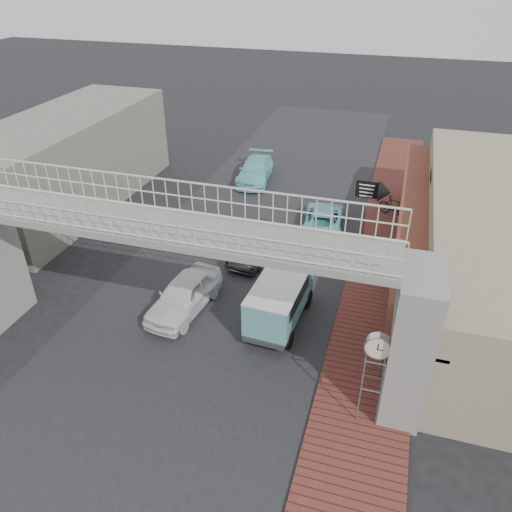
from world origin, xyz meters
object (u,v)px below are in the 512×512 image
Objects in this scene: motorcycle_far at (394,207)px; arrow_sign at (383,192)px; white_hatchback at (184,295)px; dark_sedan at (257,244)px; angkot_curb at (323,218)px; street_clock at (377,350)px; angkot_van at (279,297)px; angkot_far at (255,170)px; motorcycle_near at (385,259)px.

arrow_sign is at bearing -168.22° from motorcycle_far.
motorcycle_far is at bearing 62.06° from white_hatchback.
dark_sedan is 0.95× the size of angkot_curb.
dark_sedan is 4.43m from angkot_curb.
arrow_sign reaches higher than motorcycle_far.
arrow_sign is (6.87, 8.33, 1.77)m from white_hatchback.
street_clock is 1.09× the size of arrow_sign.
white_hatchback is 2.22× the size of motorcycle_far.
angkot_van is (2.24, -4.51, 0.54)m from dark_sedan.
angkot_curb is 3.36m from arrow_sign.
motorcycle_near is at bearing -50.20° from angkot_far.
motorcycle_near is 3.58m from arrow_sign.
white_hatchback reaches higher than motorcycle_near.
angkot_far is at bearing 101.88° from white_hatchback.
motorcycle_far is (5.92, 5.97, -0.00)m from dark_sedan.
white_hatchback is at bearing -172.19° from angkot_van.
white_hatchback is at bearing 171.66° from motorcycle_far.
arrow_sign reaches higher than motorcycle_near.
angkot_far is at bearing 29.28° from motorcycle_near.
white_hatchback is at bearing -91.56° from angkot_far.
dark_sedan is 9.25m from angkot_far.
white_hatchback is 13.68m from angkot_far.
angkot_van is at bearing -75.90° from angkot_far.
angkot_far is at bearing 148.69° from arrow_sign.
angkot_far is at bearing 114.21° from dark_sedan.
motorcycle_far reaches higher than motorcycle_near.
angkot_curb is at bearing 71.22° from white_hatchback.
street_clock reaches higher than arrow_sign.
angkot_van is at bearing -108.60° from arrow_sign.
angkot_far reaches higher than angkot_curb.
angkot_curb is (2.49, 3.66, -0.07)m from dark_sedan.
motorcycle_near is at bearing 131.72° from angkot_curb.
motorcycle_near is 0.53× the size of arrow_sign.
dark_sedan is (1.59, 4.81, -0.04)m from white_hatchback.
angkot_curb is 1.44× the size of arrow_sign.
street_clock is at bearing 164.21° from motorcycle_near.
white_hatchback reaches higher than angkot_curb.
street_clock is (7.63, -3.43, 2.05)m from white_hatchback.
angkot_far reaches higher than dark_sedan.
arrow_sign reaches higher than angkot_van.
angkot_curb is at bearing 150.44° from motorcycle_far.
angkot_van is 6.28m from motorcycle_near.
arrow_sign is at bearing 57.45° from white_hatchback.
angkot_van is at bearing 82.45° from angkot_curb.
arrow_sign is at bearing 72.74° from angkot_van.
street_clock is (8.81, -17.06, 2.09)m from angkot_far.
motorcycle_near is (7.44, 5.39, -0.20)m from white_hatchback.
white_hatchback is 2.67× the size of motorcycle_near.
dark_sedan is 1.25× the size of street_clock.
street_clock is at bearing 100.80° from angkot_curb.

